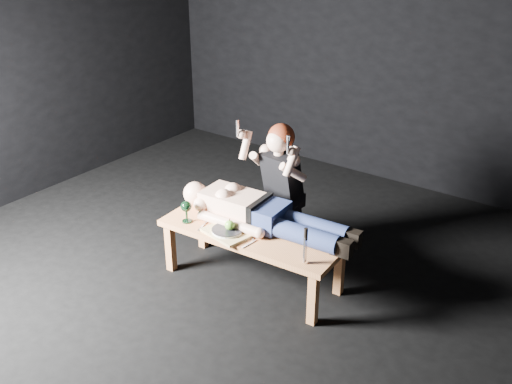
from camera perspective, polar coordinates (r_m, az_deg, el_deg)
ground at (r=4.69m, az=-3.37°, el=-8.05°), size 5.00×5.00×0.00m
back_wall at (r=6.13m, az=11.67°, el=14.84°), size 5.00×0.00×5.00m
table at (r=4.48m, az=-0.38°, el=-6.28°), size 1.44×0.62×0.45m
lying_man at (r=4.38m, az=0.86°, el=-1.89°), size 1.35×0.48×0.25m
kneeling_woman at (r=4.73m, az=3.09°, el=0.53°), size 0.72×0.78×1.18m
serving_tray at (r=4.32m, az=-2.83°, el=-3.99°), size 0.39×0.31×0.02m
plate at (r=4.31m, az=-2.83°, el=-3.77°), size 0.27×0.27×0.02m
apple at (r=4.29m, az=-2.59°, el=-3.26°), size 0.07×0.07×0.07m
goblet at (r=4.48m, az=-6.83°, el=-1.92°), size 0.09×0.09×0.18m
fork_flat at (r=4.43m, az=-5.27°, el=-3.37°), size 0.05×0.15×0.01m
knife_flat at (r=4.19m, az=-0.67°, el=-5.11°), size 0.03×0.15×0.01m
spoon_flat at (r=4.29m, az=-0.28°, el=-4.32°), size 0.10×0.13×0.01m
carving_knife at (r=3.92m, az=4.86°, el=-5.29°), size 0.04×0.04×0.27m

